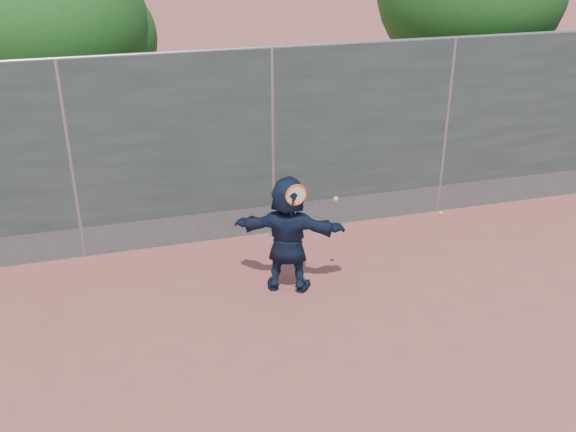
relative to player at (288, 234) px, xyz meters
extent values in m
plane|color=#9E4C42|center=(0.26, -1.75, -0.83)|extent=(80.00, 80.00, 0.00)
imported|color=#131C34|center=(0.00, 0.00, 0.00)|extent=(1.60, 1.07, 1.66)
sphere|color=yellow|center=(3.23, 1.57, -0.79)|extent=(0.07, 0.07, 0.07)
cube|color=#38423D|center=(0.26, 1.75, 0.92)|extent=(20.00, 0.04, 2.50)
cube|color=slate|center=(0.26, 1.75, -0.58)|extent=(20.00, 0.03, 0.50)
cylinder|color=gray|center=(0.26, 1.75, 2.17)|extent=(20.00, 0.05, 0.05)
cylinder|color=gray|center=(-2.74, 1.75, 0.67)|extent=(0.06, 0.06, 3.00)
cylinder|color=gray|center=(0.26, 1.75, 0.67)|extent=(0.06, 0.06, 3.00)
cylinder|color=gray|center=(3.26, 1.75, 0.67)|extent=(0.06, 0.06, 3.00)
torus|color=#EB5916|center=(0.05, -0.20, 0.66)|extent=(0.29, 0.05, 0.29)
cylinder|color=beige|center=(0.05, -0.20, 0.66)|extent=(0.25, 0.03, 0.25)
cylinder|color=black|center=(0.00, -0.18, 0.46)|extent=(0.04, 0.13, 0.33)
sphere|color=yellow|center=(0.63, -0.10, 0.49)|extent=(0.07, 0.07, 0.07)
cylinder|color=#382314|center=(4.76, 3.95, 0.47)|extent=(0.28, 0.28, 2.60)
sphere|color=#23561C|center=(5.48, 4.15, 2.40)|extent=(2.52, 2.52, 2.52)
cylinder|color=#382314|center=(-2.74, 4.75, 0.27)|extent=(0.28, 0.28, 2.20)
sphere|color=#23561C|center=(-2.74, 4.75, 2.20)|extent=(3.00, 3.00, 3.00)
sphere|color=#23561C|center=(-2.14, 4.95, 1.90)|extent=(2.10, 2.10, 2.10)
cone|color=#387226|center=(0.51, 1.63, -0.70)|extent=(0.03, 0.03, 0.26)
cone|color=#387226|center=(0.81, 1.65, -0.68)|extent=(0.03, 0.03, 0.30)
cone|color=#387226|center=(0.16, 1.61, -0.72)|extent=(0.03, 0.03, 0.22)
camera|label=1|loc=(-2.16, -7.44, 3.89)|focal=40.00mm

